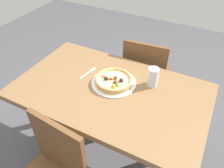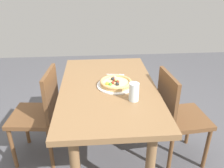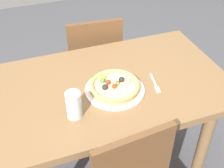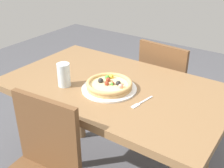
# 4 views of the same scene
# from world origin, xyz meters

# --- Properties ---
(ground_plane) EXTENTS (6.00, 6.00, 0.00)m
(ground_plane) POSITION_xyz_m (0.00, 0.00, 0.00)
(ground_plane) COLOR #4C4C51
(dining_table) EXTENTS (1.32, 0.80, 0.77)m
(dining_table) POSITION_xyz_m (0.00, 0.00, 0.66)
(dining_table) COLOR olive
(dining_table) RESTS_ON ground
(chair_far) EXTENTS (0.43, 0.43, 0.89)m
(chair_far) POSITION_xyz_m (0.06, 0.61, 0.50)
(chair_far) COLOR brown
(chair_far) RESTS_ON ground
(plate) EXTENTS (0.32, 0.32, 0.01)m
(plate) POSITION_xyz_m (-0.01, 0.07, 0.78)
(plate) COLOR white
(plate) RESTS_ON dining_table
(pizza) EXTENTS (0.27, 0.27, 0.05)m
(pizza) POSITION_xyz_m (-0.01, 0.06, 0.80)
(pizza) COLOR tan
(pizza) RESTS_ON plate
(fork) EXTENTS (0.05, 0.17, 0.00)m
(fork) POSITION_xyz_m (-0.23, 0.10, 0.78)
(fork) COLOR silver
(fork) RESTS_ON dining_table
(drinking_glass) EXTENTS (0.07, 0.07, 0.14)m
(drinking_glass) POSITION_xyz_m (0.24, 0.18, 0.84)
(drinking_glass) COLOR silver
(drinking_glass) RESTS_ON dining_table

